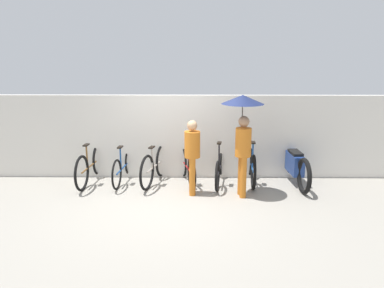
{
  "coord_description": "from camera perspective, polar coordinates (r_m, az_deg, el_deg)",
  "views": [
    {
      "loc": [
        0.56,
        -6.81,
        2.87
      ],
      "look_at": [
        0.48,
        0.87,
        1.0
      ],
      "focal_mm": 35.0,
      "sensor_mm": 36.0,
      "label": 1
    }
  ],
  "objects": [
    {
      "name": "ground_plane",
      "position": [
        7.41,
        -3.82,
        -9.12
      ],
      "size": [
        30.0,
        30.0,
        0.0
      ],
      "primitive_type": "plane",
      "color": "gray"
    },
    {
      "name": "back_wall",
      "position": [
        8.73,
        -3.08,
        1.11
      ],
      "size": [
        12.61,
        0.12,
        1.94
      ],
      "color": "silver",
      "rests_on": "ground"
    },
    {
      "name": "parked_bicycle_0",
      "position": [
        8.8,
        -15.17,
        -3.1
      ],
      "size": [
        0.44,
        1.87,
        1.08
      ],
      "rotation": [
        0.0,
        0.0,
        1.5
      ],
      "color": "black",
      "rests_on": "ground"
    },
    {
      "name": "parked_bicycle_1",
      "position": [
        8.69,
        -10.41,
        -3.35
      ],
      "size": [
        0.44,
        1.7,
        1.07
      ],
      "rotation": [
        0.0,
        0.0,
        1.49
      ],
      "color": "black",
      "rests_on": "ground"
    },
    {
      "name": "parked_bicycle_2",
      "position": [
        8.49,
        -5.67,
        -3.3
      ],
      "size": [
        0.58,
        1.71,
        0.99
      ],
      "rotation": [
        0.0,
        0.0,
        1.32
      ],
      "color": "black",
      "rests_on": "ground"
    },
    {
      "name": "parked_bicycle_3",
      "position": [
        8.47,
        -0.75,
        -3.47
      ],
      "size": [
        0.54,
        1.66,
        1.04
      ],
      "rotation": [
        0.0,
        0.0,
        1.8
      ],
      "color": "black",
      "rests_on": "ground"
    },
    {
      "name": "parked_bicycle_4",
      "position": [
        8.5,
        4.22,
        -3.59
      ],
      "size": [
        0.45,
        1.74,
        1.01
      ],
      "rotation": [
        0.0,
        0.0,
        1.43
      ],
      "color": "black",
      "rests_on": "ground"
    },
    {
      "name": "parked_bicycle_5",
      "position": [
        8.61,
        9.06,
        -3.17
      ],
      "size": [
        0.44,
        1.75,
        1.05
      ],
      "rotation": [
        0.0,
        0.0,
        1.51
      ],
      "color": "black",
      "rests_on": "ground"
    },
    {
      "name": "pedestrian_leading",
      "position": [
        7.64,
        0.04,
        -1.22
      ],
      "size": [
        0.32,
        0.32,
        1.56
      ],
      "rotation": [
        0.0,
        0.0,
        0.03
      ],
      "color": "#C66B1E",
      "rests_on": "ground"
    },
    {
      "name": "pedestrian_center",
      "position": [
        7.53,
        7.76,
        3.43
      ],
      "size": [
        0.85,
        0.85,
        2.07
      ],
      "rotation": [
        0.0,
        0.0,
        0.14
      ],
      "color": "#C66B1E",
      "rests_on": "ground"
    },
    {
      "name": "motorcycle",
      "position": [
        8.73,
        15.37,
        -3.08
      ],
      "size": [
        0.58,
        2.06,
        0.95
      ],
      "rotation": [
        0.0,
        0.0,
        1.62
      ],
      "color": "black",
      "rests_on": "ground"
    }
  ]
}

